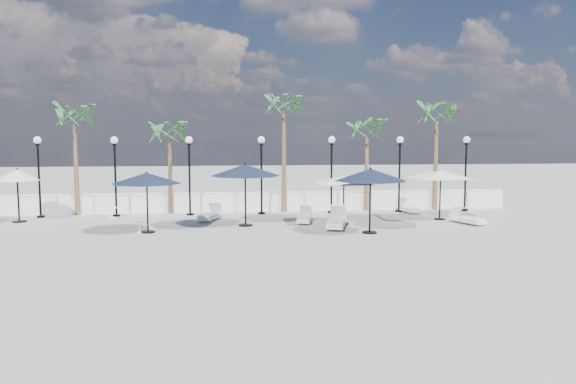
{
  "coord_description": "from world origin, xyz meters",
  "views": [
    {
      "loc": [
        -1.84,
        -21.0,
        3.92
      ],
      "look_at": [
        0.85,
        2.45,
        1.5
      ],
      "focal_mm": 35.0,
      "sensor_mm": 36.0,
      "label": 1
    }
  ],
  "objects": [
    {
      "name": "parasol_cream_sq_a",
      "position": [
        3.35,
        2.91,
        2.11
      ],
      "size": [
        4.64,
        4.64,
        2.28
      ],
      "color": "black",
      "rests_on": "ground"
    },
    {
      "name": "lamppost_3",
      "position": [
        0.0,
        6.5,
        2.49
      ],
      "size": [
        0.36,
        0.36,
        3.84
      ],
      "color": "black",
      "rests_on": "ground"
    },
    {
      "name": "palm_4",
      "position": [
        9.2,
        7.3,
        4.73
      ],
      "size": [
        2.6,
        2.6,
        5.7
      ],
      "color": "brown",
      "rests_on": "ground"
    },
    {
      "name": "palm_0",
      "position": [
        -9.0,
        7.3,
        4.53
      ],
      "size": [
        2.6,
        2.6,
        5.5
      ],
      "color": "brown",
      "rests_on": "ground"
    },
    {
      "name": "parasol_navy_mid",
      "position": [
        -0.93,
        2.96,
        2.39
      ],
      "size": [
        3.03,
        3.03,
        2.72
      ],
      "color": "black",
      "rests_on": "ground"
    },
    {
      "name": "lounger_2",
      "position": [
        -2.49,
        4.75,
        0.23
      ],
      "size": [
        1.18,
        1.94,
        0.69
      ],
      "rotation": [
        0.0,
        0.0,
        -0.34
      ],
      "color": "silver",
      "rests_on": "ground"
    },
    {
      "name": "side_table_0",
      "position": [
        -7.14,
        5.99,
        0.3
      ],
      "size": [
        0.52,
        0.52,
        0.5
      ],
      "color": "silver",
      "rests_on": "ground"
    },
    {
      "name": "palm_3",
      "position": [
        5.5,
        7.3,
        3.95
      ],
      "size": [
        2.6,
        2.6,
        4.9
      ],
      "color": "brown",
      "rests_on": "ground"
    },
    {
      "name": "lamppost_4",
      "position": [
        3.5,
        6.5,
        2.49
      ],
      "size": [
        0.36,
        0.36,
        3.84
      ],
      "color": "black",
      "rests_on": "ground"
    },
    {
      "name": "parasol_navy_left",
      "position": [
        -4.9,
        1.72,
        2.18
      ],
      "size": [
        2.8,
        2.8,
        2.47
      ],
      "color": "black",
      "rests_on": "ground"
    },
    {
      "name": "side_table_1",
      "position": [
        -5.23,
        1.74,
        0.26
      ],
      "size": [
        0.44,
        0.44,
        0.43
      ],
      "color": "silver",
      "rests_on": "ground"
    },
    {
      "name": "parasol_cream_small",
      "position": [
        -11.02,
        5.18,
        2.09
      ],
      "size": [
        1.99,
        1.99,
        2.45
      ],
      "color": "black",
      "rests_on": "ground"
    },
    {
      "name": "lamppost_1",
      "position": [
        -7.0,
        6.5,
        2.49
      ],
      "size": [
        0.36,
        0.36,
        3.84
      ],
      "color": "black",
      "rests_on": "ground"
    },
    {
      "name": "lamppost_0",
      "position": [
        -10.5,
        6.5,
        2.49
      ],
      "size": [
        0.36,
        0.36,
        3.84
      ],
      "color": "black",
      "rests_on": "ground"
    },
    {
      "name": "lounger_5",
      "position": [
        7.37,
        6.22,
        0.22
      ],
      "size": [
        0.95,
        1.81,
        0.65
      ],
      "rotation": [
        0.0,
        0.0,
        0.24
      ],
      "color": "silver",
      "rests_on": "ground"
    },
    {
      "name": "side_table_2",
      "position": [
        9.3,
        4.27,
        0.28
      ],
      "size": [
        0.48,
        0.48,
        0.47
      ],
      "color": "silver",
      "rests_on": "ground"
    },
    {
      "name": "lamppost_2",
      "position": [
        -3.5,
        6.5,
        2.49
      ],
      "size": [
        0.36,
        0.36,
        3.84
      ],
      "color": "black",
      "rests_on": "ground"
    },
    {
      "name": "parasol_cream_sq_b",
      "position": [
        8.07,
        3.75,
        2.26
      ],
      "size": [
        4.88,
        4.88,
        2.45
      ],
      "color": "black",
      "rests_on": "ground"
    },
    {
      "name": "lamppost_6",
      "position": [
        10.5,
        6.5,
        2.49
      ],
      "size": [
        0.36,
        0.36,
        3.84
      ],
      "color": "black",
      "rests_on": "ground"
    },
    {
      "name": "palm_2",
      "position": [
        1.2,
        7.3,
        5.12
      ],
      "size": [
        2.6,
        2.6,
        6.1
      ],
      "color": "brown",
      "rests_on": "ground"
    },
    {
      "name": "palm_1",
      "position": [
        -4.5,
        7.3,
        3.75
      ],
      "size": [
        2.6,
        2.6,
        4.7
      ],
      "color": "brown",
      "rests_on": "ground"
    },
    {
      "name": "lounger_4",
      "position": [
        2.84,
        1.92,
        0.27
      ],
      "size": [
        1.28,
        2.25,
        0.8
      ],
      "rotation": [
        0.0,
        0.0,
        -0.29
      ],
      "color": "silver",
      "rests_on": "ground"
    },
    {
      "name": "lounger_3",
      "position": [
        1.71,
        3.53,
        0.22
      ],
      "size": [
        0.93,
        1.8,
        0.64
      ],
      "rotation": [
        0.0,
        0.0,
        -0.23
      ],
      "color": "silver",
      "rests_on": "ground"
    },
    {
      "name": "lounger_6",
      "position": [
        8.79,
        2.39,
        0.22
      ],
      "size": [
        1.16,
        1.87,
        0.67
      ],
      "rotation": [
        0.0,
        0.0,
        0.36
      ],
      "color": "silver",
      "rests_on": "ground"
    },
    {
      "name": "parasol_navy_right",
      "position": [
        3.92,
        0.6,
        2.32
      ],
      "size": [
        2.95,
        2.95,
        2.64
      ],
      "color": "black",
      "rests_on": "ground"
    },
    {
      "name": "ground",
      "position": [
        0.0,
        0.0,
        0.0
      ],
      "size": [
        100.0,
        100.0,
        0.0
      ],
      "primitive_type": "plane",
      "color": "gray",
      "rests_on": "ground"
    },
    {
      "name": "lamppost_5",
      "position": [
        7.0,
        6.5,
        2.49
      ],
      "size": [
        0.36,
        0.36,
        3.84
      ],
      "color": "black",
      "rests_on": "ground"
    },
    {
      "name": "balustrade",
      "position": [
        0.0,
        7.5,
        0.47
      ],
      "size": [
        26.0,
        0.3,
        1.01
      ],
      "color": "white",
      "rests_on": "ground"
    }
  ]
}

